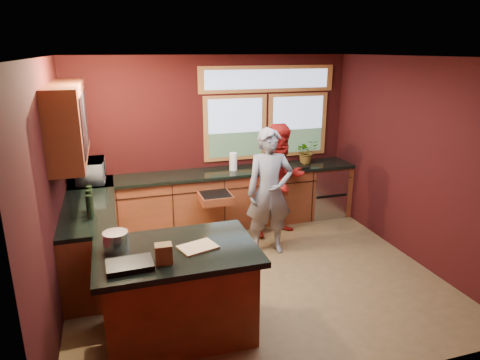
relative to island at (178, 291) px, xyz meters
name	(u,v)px	position (x,y,z in m)	size (l,w,h in m)	color
floor	(254,275)	(1.09, 0.86, -0.48)	(4.50, 4.50, 0.00)	brown
room_shell	(199,135)	(0.49, 1.19, 1.32)	(4.52, 4.02, 2.71)	black
back_counter	(232,198)	(1.29, 2.56, -0.01)	(4.50, 0.64, 0.93)	#562C14
left_counter	(92,234)	(-0.86, 1.71, -0.01)	(0.64, 2.30, 0.93)	#562C14
island	(178,291)	(0.00, 0.00, 0.00)	(1.55, 1.05, 0.95)	#562C14
person_grey	(269,192)	(1.52, 1.48, 0.41)	(0.65, 0.43, 1.78)	slate
person_red	(281,180)	(1.91, 2.00, 0.39)	(0.84, 0.66, 1.74)	maroon
microwave	(91,171)	(-0.83, 2.56, 0.61)	(0.59, 0.40, 0.32)	#999999
potted_plant	(307,151)	(2.62, 2.61, 0.65)	(0.36, 0.32, 0.41)	#999999
paper_towel	(233,162)	(1.32, 2.56, 0.59)	(0.12, 0.12, 0.28)	white
cutting_board	(198,247)	(0.20, -0.05, 0.48)	(0.35, 0.25, 0.02)	tan
stock_pot	(116,241)	(-0.55, 0.15, 0.56)	(0.24, 0.24, 0.18)	silver
paper_bag	(164,254)	(-0.15, -0.25, 0.56)	(0.15, 0.12, 0.18)	brown
black_tray	(130,265)	(-0.45, -0.25, 0.49)	(0.40, 0.28, 0.05)	black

